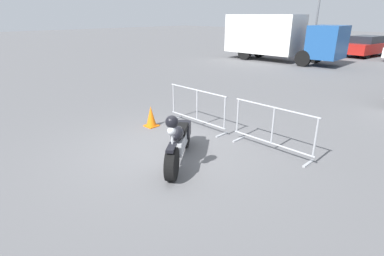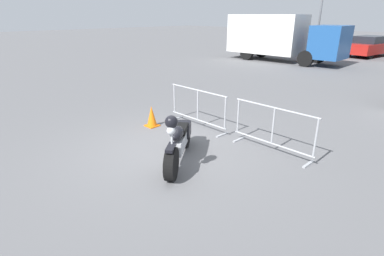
% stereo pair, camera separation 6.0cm
% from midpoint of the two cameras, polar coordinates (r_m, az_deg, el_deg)
% --- Properties ---
extents(ground_plane, '(120.00, 120.00, 0.00)m').
position_cam_midpoint_polar(ground_plane, '(7.06, -4.79, -4.19)').
color(ground_plane, '#5B5B5E').
extents(motorcycle, '(1.46, 1.90, 1.26)m').
position_cam_midpoint_polar(motorcycle, '(6.35, -2.78, -2.36)').
color(motorcycle, black).
rests_on(motorcycle, ground).
extents(crowd_barrier_near, '(2.08, 0.49, 1.07)m').
position_cam_midpoint_polar(crowd_barrier_near, '(8.31, 0.77, 3.86)').
color(crowd_barrier_near, '#9EA0A5').
rests_on(crowd_barrier_near, ground).
extents(crowd_barrier_far, '(2.08, 0.49, 1.07)m').
position_cam_midpoint_polar(crowd_barrier_far, '(7.01, 14.86, -0.15)').
color(crowd_barrier_far, '#9EA0A5').
rests_on(crowd_barrier_far, ground).
extents(box_truck, '(7.72, 2.35, 2.98)m').
position_cam_midpoint_polar(box_truck, '(21.63, 15.61, 16.54)').
color(box_truck, silver).
rests_on(box_truck, ground).
extents(parked_car_yellow, '(2.31, 4.36, 1.41)m').
position_cam_midpoint_polar(parked_car_yellow, '(29.99, 14.43, 15.87)').
color(parked_car_yellow, yellow).
rests_on(parked_car_yellow, ground).
extents(parked_car_maroon, '(2.39, 4.52, 1.46)m').
position_cam_midpoint_polar(parked_car_maroon, '(28.13, 18.77, 15.21)').
color(parked_car_maroon, maroon).
rests_on(parked_car_maroon, ground).
extents(parked_car_blue, '(2.51, 4.74, 1.53)m').
position_cam_midpoint_polar(parked_car_blue, '(27.20, 24.30, 14.42)').
color(parked_car_blue, '#284799').
rests_on(parked_car_blue, ground).
extents(parked_car_red, '(2.46, 4.64, 1.50)m').
position_cam_midpoint_polar(parked_car_red, '(26.70, 30.20, 13.35)').
color(parked_car_red, '#B21E19').
rests_on(parked_car_red, ground).
extents(traffic_cone, '(0.34, 0.34, 0.59)m').
position_cam_midpoint_polar(traffic_cone, '(8.50, -8.01, 2.18)').
color(traffic_cone, orange).
rests_on(traffic_cone, ground).
extents(street_lamp, '(0.36, 0.70, 5.68)m').
position_cam_midpoint_polar(street_lamp, '(22.44, 23.00, 21.19)').
color(street_lamp, '#595B60').
rests_on(street_lamp, ground).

